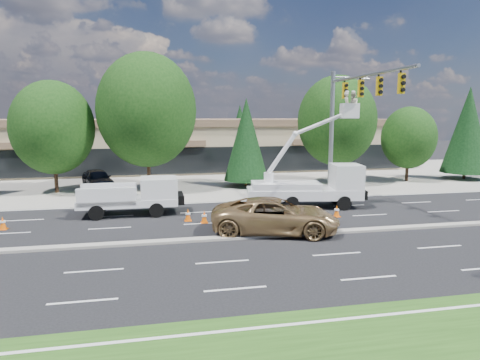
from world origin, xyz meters
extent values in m
plane|color=black|center=(0.00, 0.00, 0.00)|extent=(140.00, 140.00, 0.00)
cube|color=gray|center=(0.00, 20.00, 0.01)|extent=(140.00, 22.00, 0.01)
cube|color=gray|center=(0.00, 0.00, 0.06)|extent=(120.00, 0.55, 0.12)
cube|color=tan|center=(0.00, 30.00, 2.50)|extent=(50.00, 15.00, 5.00)
cube|color=brown|center=(0.00, 30.00, 5.15)|extent=(50.40, 15.40, 0.70)
cube|color=black|center=(0.00, 22.45, 1.50)|extent=(48.00, 0.12, 2.60)
cylinder|color=#332114|center=(-10.00, 15.00, 1.39)|extent=(0.28, 0.28, 2.77)
ellipsoid|color=black|center=(-10.00, 15.00, 5.01)|extent=(6.16, 6.16, 7.09)
cylinder|color=#332114|center=(-3.00, 15.00, 1.75)|extent=(0.28, 0.28, 3.50)
ellipsoid|color=black|center=(-3.00, 15.00, 6.32)|extent=(7.78, 7.78, 8.95)
cylinder|color=#332114|center=(5.00, 15.00, 0.40)|extent=(0.26, 0.26, 0.80)
cone|color=black|center=(5.00, 15.00, 3.95)|extent=(3.73, 3.73, 6.81)
cylinder|color=#332114|center=(13.00, 15.00, 1.51)|extent=(0.28, 0.28, 3.03)
ellipsoid|color=black|center=(13.00, 15.00, 5.47)|extent=(6.73, 6.73, 7.74)
cylinder|color=#332114|center=(20.00, 15.00, 1.09)|extent=(0.28, 0.28, 2.18)
ellipsoid|color=black|center=(20.00, 15.00, 3.93)|extent=(4.84, 4.84, 5.57)
cylinder|color=#332114|center=(26.00, 15.00, 0.40)|extent=(0.26, 0.26, 0.80)
cone|color=black|center=(26.00, 15.00, 4.60)|extent=(4.35, 4.35, 7.94)
cylinder|color=#332114|center=(-18.00, 42.00, 0.40)|extent=(0.26, 0.26, 0.80)
cone|color=black|center=(-18.00, 42.00, 5.15)|extent=(4.87, 4.87, 8.89)
cylinder|color=#332114|center=(-4.00, 42.00, 0.40)|extent=(0.26, 0.26, 0.80)
cone|color=black|center=(-4.00, 42.00, 5.72)|extent=(5.41, 5.41, 9.88)
cylinder|color=#332114|center=(10.00, 42.00, 0.40)|extent=(0.26, 0.26, 0.80)
cone|color=black|center=(10.00, 42.00, 4.00)|extent=(3.79, 3.79, 6.92)
cylinder|color=#332114|center=(22.00, 42.00, 0.40)|extent=(0.26, 0.26, 0.80)
cone|color=black|center=(22.00, 42.00, 4.75)|extent=(4.49, 4.49, 8.20)
cylinder|color=gray|center=(10.00, 9.20, 4.50)|extent=(0.32, 0.32, 9.00)
cylinder|color=gray|center=(10.00, 4.20, 8.30)|extent=(0.20, 10.00, 0.20)
cylinder|color=gray|center=(11.30, 9.20, 8.60)|extent=(2.60, 0.12, 0.12)
cube|color=gold|center=(10.00, 7.20, 7.55)|extent=(0.32, 0.22, 1.05)
cube|color=gold|center=(10.00, 5.00, 7.55)|extent=(0.32, 0.22, 1.05)
cube|color=gold|center=(10.00, 2.80, 7.55)|extent=(0.32, 0.22, 1.05)
cube|color=gold|center=(10.00, 0.60, 7.55)|extent=(0.32, 0.22, 1.05)
cube|color=white|center=(-4.17, 6.20, 0.82)|extent=(5.79, 2.15, 0.43)
cube|color=white|center=(-2.34, 6.21, 1.49)|extent=(2.13, 2.08, 1.44)
cube|color=black|center=(-1.72, 6.21, 1.68)|extent=(0.09, 1.83, 0.96)
cube|color=white|center=(-5.33, 7.11, 1.30)|extent=(3.27, 0.31, 1.06)
cube|color=white|center=(-5.32, 5.28, 1.30)|extent=(3.27, 0.31, 1.06)
cube|color=white|center=(6.89, 6.20, 0.91)|extent=(7.59, 3.43, 0.64)
cube|color=white|center=(9.60, 5.72, 1.88)|extent=(2.17, 2.43, 1.83)
cube|color=black|center=(10.27, 5.61, 2.01)|extent=(0.39, 1.81, 1.10)
cube|color=white|center=(5.72, 6.41, 1.42)|extent=(4.69, 2.83, 0.46)
cylinder|color=white|center=(4.64, 6.60, 1.92)|extent=(0.64, 0.64, 0.73)
cube|color=white|center=(9.65, 5.72, 6.22)|extent=(1.13, 0.99, 0.99)
imported|color=beige|center=(9.45, 5.75, 6.58)|extent=(0.47, 0.63, 1.58)
imported|color=beige|center=(9.85, 5.68, 6.58)|extent=(0.72, 0.86, 1.58)
ellipsoid|color=white|center=(9.45, 5.75, 7.39)|extent=(0.24, 0.24, 0.16)
ellipsoid|color=white|center=(9.85, 5.68, 7.39)|extent=(0.24, 0.24, 0.16)
cube|color=#EE5D07|center=(-10.46, 4.09, 0.01)|extent=(0.40, 0.40, 0.03)
cone|color=#EE5D07|center=(-10.46, 4.09, 0.35)|extent=(0.36, 0.36, 0.70)
cylinder|color=white|center=(-10.46, 4.09, 0.42)|extent=(0.29, 0.29, 0.10)
cube|color=#EE5D07|center=(-0.80, 3.99, 0.01)|extent=(0.40, 0.40, 0.03)
cone|color=#EE5D07|center=(-0.80, 3.99, 0.35)|extent=(0.36, 0.36, 0.70)
cylinder|color=white|center=(-0.80, 3.99, 0.42)|extent=(0.29, 0.29, 0.10)
cube|color=#EE5D07|center=(0.05, 3.34, 0.01)|extent=(0.40, 0.40, 0.03)
cone|color=#EE5D07|center=(0.05, 3.34, 0.35)|extent=(0.36, 0.36, 0.70)
cylinder|color=white|center=(0.05, 3.34, 0.42)|extent=(0.29, 0.29, 0.10)
cube|color=#EE5D07|center=(7.89, 3.25, 0.01)|extent=(0.40, 0.40, 0.03)
cone|color=#EE5D07|center=(7.89, 3.25, 0.35)|extent=(0.36, 0.36, 0.70)
cylinder|color=white|center=(7.89, 3.25, 0.42)|extent=(0.29, 0.29, 0.10)
imported|color=#9C794B|center=(3.35, 0.60, 0.89)|extent=(6.99, 4.67, 1.78)
imported|color=black|center=(-7.12, 16.46, 0.79)|extent=(3.32, 5.01, 1.59)
imported|color=black|center=(6.09, 17.88, 0.68)|extent=(1.98, 4.30, 1.37)
camera|label=1|loc=(-2.66, -19.73, 5.93)|focal=32.00mm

